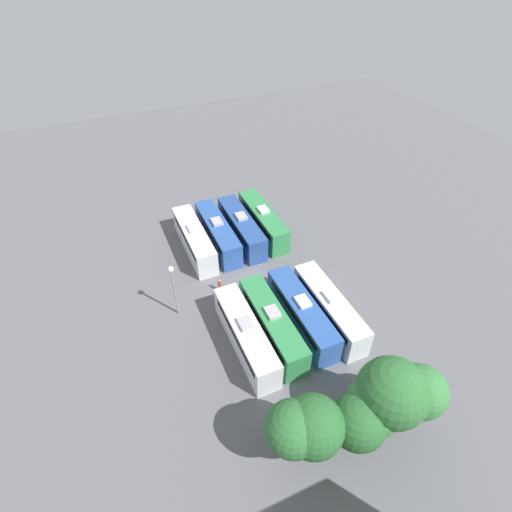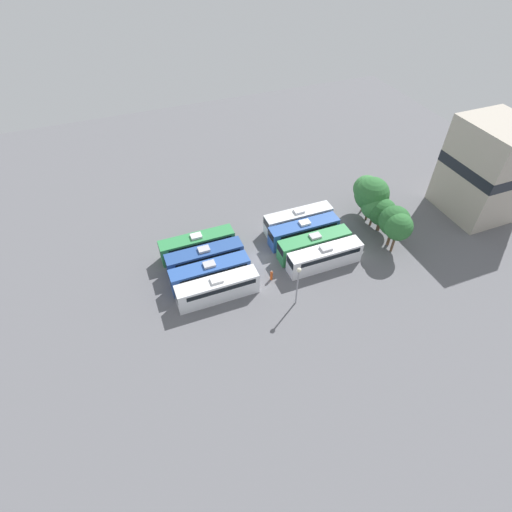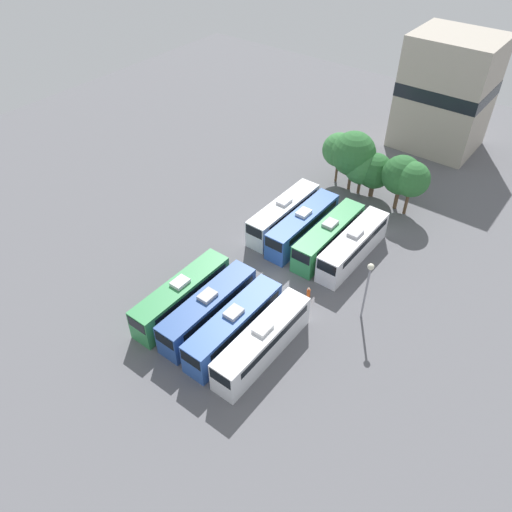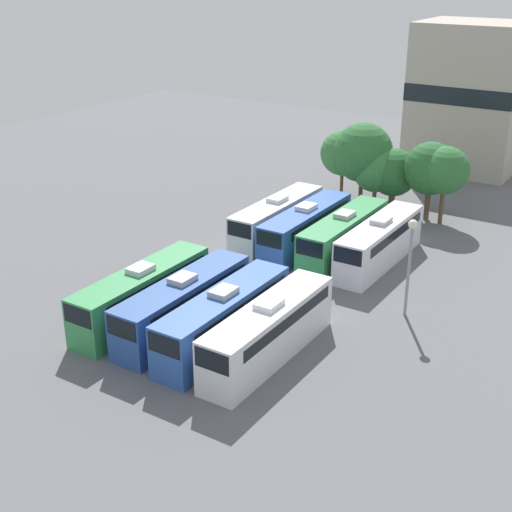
{
  "view_description": "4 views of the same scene",
  "coord_description": "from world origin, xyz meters",
  "views": [
    {
      "loc": [
        13.07,
        30.3,
        31.93
      ],
      "look_at": [
        -0.33,
        -0.53,
        3.16
      ],
      "focal_mm": 28.0,
      "sensor_mm": 36.0,
      "label": 1
    },
    {
      "loc": [
        39.1,
        -15.96,
        41.41
      ],
      "look_at": [
        1.86,
        -1.42,
        2.9
      ],
      "focal_mm": 28.0,
      "sensor_mm": 36.0,
      "label": 2
    },
    {
      "loc": [
        20.97,
        -30.05,
        35.11
      ],
      "look_at": [
        -1.59,
        -0.74,
        3.15
      ],
      "focal_mm": 35.0,
      "sensor_mm": 36.0,
      "label": 3
    },
    {
      "loc": [
        23.45,
        -38.53,
        21.6
      ],
      "look_at": [
        -1.46,
        0.25,
        2.05
      ],
      "focal_mm": 50.0,
      "sensor_mm": 36.0,
      "label": 4
    }
  ],
  "objects": [
    {
      "name": "ground_plane",
      "position": [
        0.0,
        0.0,
        0.0
      ],
      "size": [
        114.83,
        114.83,
        0.0
      ],
      "primitive_type": "plane",
      "color": "slate"
    },
    {
      "name": "bus_0",
      "position": [
        -4.65,
        -8.15,
        1.8
      ],
      "size": [
        2.46,
        11.05,
        3.63
      ],
      "color": "#338C4C",
      "rests_on": "ground_plane"
    },
    {
      "name": "bus_1",
      "position": [
        -1.52,
        -7.9,
        1.8
      ],
      "size": [
        2.46,
        11.05,
        3.63
      ],
      "color": "#284C93",
      "rests_on": "ground_plane"
    },
    {
      "name": "bus_2",
      "position": [
        1.62,
        -8.04,
        1.8
      ],
      "size": [
        2.46,
        11.05,
        3.63
      ],
      "color": "#2D56A8",
      "rests_on": "ground_plane"
    },
    {
      "name": "bus_3",
      "position": [
        4.68,
        -7.94,
        1.8
      ],
      "size": [
        2.46,
        11.05,
        3.63
      ],
      "color": "silver",
      "rests_on": "ground_plane"
    },
    {
      "name": "bus_4",
      "position": [
        -4.58,
        8.32,
        1.8
      ],
      "size": [
        2.46,
        11.05,
        3.63
      ],
      "color": "silver",
      "rests_on": "ground_plane"
    },
    {
      "name": "bus_5",
      "position": [
        -1.67,
        7.86,
        1.8
      ],
      "size": [
        2.46,
        11.05,
        3.63
      ],
      "color": "#2D56A8",
      "rests_on": "ground_plane"
    },
    {
      "name": "bus_6",
      "position": [
        1.62,
        7.92,
        1.8
      ],
      "size": [
        2.46,
        11.05,
        3.63
      ],
      "color": "#338C4C",
      "rests_on": "ground_plane"
    },
    {
      "name": "bus_7",
      "position": [
        4.49,
        8.15,
        1.8
      ],
      "size": [
        2.46,
        11.05,
        3.63
      ],
      "color": "silver",
      "rests_on": "ground_plane"
    },
    {
      "name": "worker_person",
      "position": [
        4.24,
        -0.03,
        0.79
      ],
      "size": [
        0.36,
        0.36,
        1.71
      ],
      "color": "#CC4C19",
      "rests_on": "ground_plane"
    },
    {
      "name": "light_pole",
      "position": [
        9.35,
        1.33,
        4.56
      ],
      "size": [
        0.6,
        0.6,
        6.57
      ],
      "color": "gray",
      "rests_on": "ground_plane"
    },
    {
      "name": "tree_0",
      "position": [
        -4.72,
        20.34,
        4.55
      ],
      "size": [
        4.24,
        4.24,
        6.69
      ],
      "color": "brown",
      "rests_on": "ground_plane"
    },
    {
      "name": "tree_1",
      "position": [
        -2.48,
        19.78,
        5.04
      ],
      "size": [
        5.43,
        5.43,
        7.76
      ],
      "color": "brown",
      "rests_on": "ground_plane"
    },
    {
      "name": "tree_2",
      "position": [
        -1.06,
        19.72,
        3.82
      ],
      "size": [
        4.42,
        4.42,
        6.04
      ],
      "color": "brown",
      "rests_on": "ground_plane"
    },
    {
      "name": "tree_3",
      "position": [
        0.48,
        20.12,
        3.55
      ],
      "size": [
        4.33,
        4.33,
        5.73
      ],
      "color": "brown",
      "rests_on": "ground_plane"
    },
    {
      "name": "tree_4",
      "position": [
        4.04,
        19.51,
        4.6
      ],
      "size": [
        4.59,
        4.59,
        6.91
      ],
      "color": "brown",
      "rests_on": "ground_plane"
    },
    {
      "name": "tree_5",
      "position": [
        5.43,
        19.17,
        4.73
      ],
      "size": [
        4.11,
        4.11,
        6.81
      ],
      "color": "brown",
      "rests_on": "ground_plane"
    },
    {
      "name": "depot_building",
      "position": [
        1.45,
        37.66,
        7.74
      ],
      "size": [
        11.14,
        9.56,
        15.32
      ],
      "color": "#B2A899",
      "rests_on": "ground_plane"
    }
  ]
}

